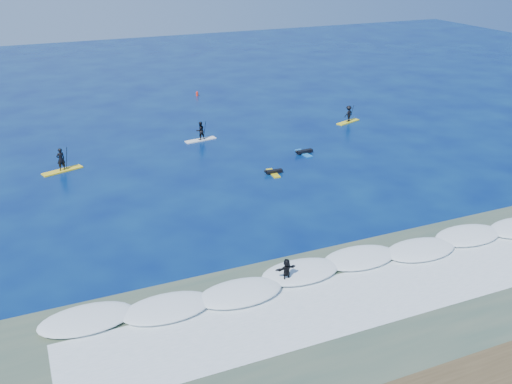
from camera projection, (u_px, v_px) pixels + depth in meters
name	position (u px, v px, depth m)	size (l,w,h in m)	color
ground	(276.00, 201.00, 42.10)	(160.00, 160.00, 0.00)	#04124E
shallow_water	(388.00, 303.00, 30.35)	(90.00, 13.00, 0.01)	#3A4F40
breaking_wave	(348.00, 267.00, 33.71)	(40.00, 6.00, 0.30)	white
whitewater	(377.00, 293.00, 31.19)	(34.00, 5.00, 0.02)	silver
sup_paddler_left	(61.00, 163.00, 47.29)	(3.43, 1.83, 2.34)	yellow
sup_paddler_center	(200.00, 132.00, 54.52)	(3.14, 1.22, 2.15)	white
sup_paddler_right	(348.00, 115.00, 59.91)	(3.03, 1.68, 2.07)	yellow
prone_paddler_near	(273.00, 172.00, 46.99)	(1.61, 2.05, 0.42)	gold
prone_paddler_far	(304.00, 152.00, 51.33)	(1.77, 2.25, 0.47)	blue
wave_surfer	(286.00, 271.00, 31.68)	(2.03, 0.62, 1.46)	silver
marker_buoy	(197.00, 94.00, 70.15)	(0.29, 0.29, 0.70)	red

